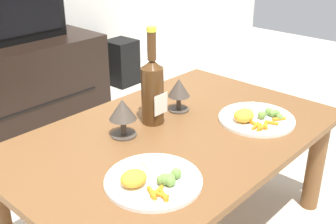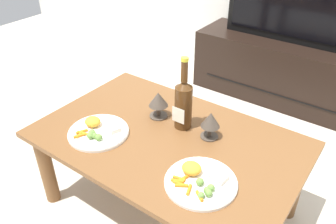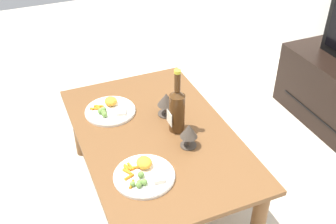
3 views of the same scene
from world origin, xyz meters
name	(u,v)px [view 1 (image 1 of 3)]	position (x,y,z in m)	size (l,w,h in m)	color
dining_table	(175,151)	(0.00, 0.00, 0.36)	(1.16, 0.74, 0.44)	brown
tv_stand	(1,87)	(0.05, 1.38, 0.23)	(1.27, 0.43, 0.45)	black
floor_speaker	(122,62)	(0.96, 1.37, 0.16)	(0.19, 0.19, 0.33)	black
wine_bottle	(152,88)	(0.01, 0.11, 0.57)	(0.08, 0.08, 0.34)	#4C2D14
goblet_left	(123,112)	(-0.13, 0.11, 0.53)	(0.09, 0.09, 0.13)	#473D33
goblet_right	(179,90)	(0.15, 0.11, 0.52)	(0.08, 0.08, 0.13)	#473D33
dinner_plate_left	(152,179)	(-0.27, -0.16, 0.45)	(0.27, 0.27, 0.05)	white
dinner_plate_right	(256,118)	(0.26, -0.16, 0.45)	(0.27, 0.27, 0.05)	white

